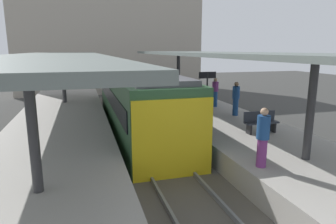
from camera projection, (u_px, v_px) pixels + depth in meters
The scene contains 16 objects.
ground_plane at pixel (150, 150), 12.84m from camera, with size 80.00×80.00×0.00m, color #383835.
platform_left at pixel (56, 147), 11.70m from camera, with size 4.40×28.00×1.00m, color #ADA8A0.
platform_right at pixel (229, 132), 13.78m from camera, with size 4.40×28.00×1.00m, color #ADA8A0.
track_ballast at pixel (150, 148), 12.82m from camera, with size 3.20×28.00×0.20m, color #59544C.
rail_near_side at pixel (133, 146), 12.59m from camera, with size 0.08×28.00×0.14m, color slate.
rail_far_side at pixel (166, 143), 12.98m from camera, with size 0.08×28.00×0.14m, color slate.
commuter_train at pixel (137, 100), 15.30m from camera, with size 2.78×12.90×3.10m.
canopy_left at pixel (52, 57), 12.30m from camera, with size 4.18×21.00×3.08m.
canopy_right at pixel (219, 55), 14.36m from camera, with size 4.18×21.00×3.17m.
platform_bench at pixel (261, 121), 11.87m from camera, with size 1.40×0.41×0.86m.
platform_sign at pixel (207, 84), 14.75m from camera, with size 0.90×0.08×2.21m.
litter_bin at pixel (180, 100), 17.29m from camera, with size 0.44×0.44×0.80m, color maroon.
passenger_near_bench at pixel (215, 92), 17.24m from camera, with size 0.36×0.36×1.69m.
passenger_mid_platform at pixel (263, 137), 8.29m from camera, with size 0.36×0.36×1.72m.
passenger_far_end at pixel (236, 98), 14.92m from camera, with size 0.36×0.36×1.71m.
station_building_backdrop at pixel (110, 38), 30.58m from camera, with size 18.00×6.00×11.00m, color #A89E8E.
Camera 1 is at (-2.66, -11.95, 4.28)m, focal length 31.59 mm.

